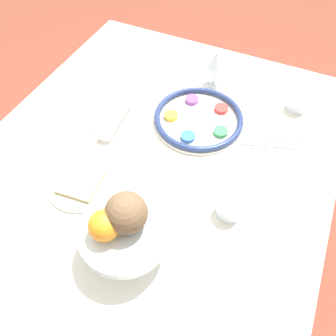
% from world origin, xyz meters
% --- Properties ---
extents(ground_plane, '(8.00, 8.00, 0.00)m').
position_xyz_m(ground_plane, '(0.00, 0.00, 0.00)').
color(ground_plane, brown).
extents(dining_table, '(1.28, 1.09, 0.76)m').
position_xyz_m(dining_table, '(0.00, 0.00, 0.38)').
color(dining_table, silver).
rests_on(dining_table, ground_plane).
extents(seder_plate, '(0.30, 0.30, 0.03)m').
position_xyz_m(seder_plate, '(-0.20, 0.07, 0.77)').
color(seder_plate, silver).
rests_on(seder_plate, dining_table).
extents(wine_glass, '(0.06, 0.06, 0.14)m').
position_xyz_m(wine_glass, '(-0.41, 0.05, 0.86)').
color(wine_glass, silver).
rests_on(wine_glass, dining_table).
extents(fruit_stand, '(0.22, 0.22, 0.11)m').
position_xyz_m(fruit_stand, '(0.31, 0.08, 0.84)').
color(fruit_stand, silver).
rests_on(fruit_stand, dining_table).
extents(orange_fruit, '(0.07, 0.07, 0.07)m').
position_xyz_m(orange_fruit, '(0.33, 0.05, 0.90)').
color(orange_fruit, orange).
rests_on(orange_fruit, fruit_stand).
extents(coconut, '(0.10, 0.10, 0.10)m').
position_xyz_m(coconut, '(0.29, 0.08, 0.91)').
color(coconut, brown).
rests_on(coconut, fruit_stand).
extents(bread_plate, '(0.20, 0.20, 0.02)m').
position_xyz_m(bread_plate, '(0.19, -0.15, 0.76)').
color(bread_plate, beige).
rests_on(bread_plate, dining_table).
extents(napkin_roll, '(0.19, 0.06, 0.04)m').
position_xyz_m(napkin_roll, '(-0.07, -0.18, 0.78)').
color(napkin_roll, white).
rests_on(napkin_roll, dining_table).
extents(cup_near, '(0.07, 0.07, 0.07)m').
position_xyz_m(cup_near, '(-0.41, 0.37, 0.79)').
color(cup_near, silver).
rests_on(cup_near, dining_table).
extents(cup_mid, '(0.07, 0.07, 0.07)m').
position_xyz_m(cup_mid, '(0.10, 0.28, 0.79)').
color(cup_mid, silver).
rests_on(cup_mid, dining_table).
extents(fork_left, '(0.08, 0.17, 0.01)m').
position_xyz_m(fork_left, '(-0.22, 0.32, 0.76)').
color(fork_left, silver).
rests_on(fork_left, dining_table).
extents(fork_right, '(0.07, 0.17, 0.01)m').
position_xyz_m(fork_right, '(-0.19, 0.32, 0.76)').
color(fork_right, silver).
rests_on(fork_right, dining_table).
extents(spoon, '(0.16, 0.03, 0.01)m').
position_xyz_m(spoon, '(-0.07, -0.22, 0.76)').
color(spoon, silver).
rests_on(spoon, dining_table).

